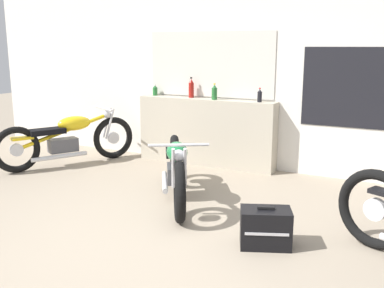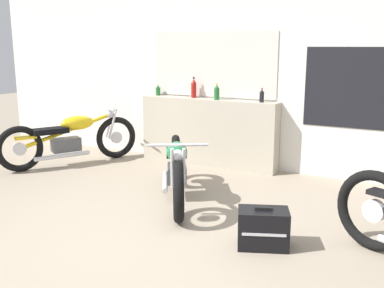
{
  "view_description": "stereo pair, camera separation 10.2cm",
  "coord_description": "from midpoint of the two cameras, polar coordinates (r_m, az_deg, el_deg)",
  "views": [
    {
      "loc": [
        2.18,
        -3.14,
        1.81
      ],
      "look_at": [
        -0.11,
        1.32,
        0.7
      ],
      "focal_mm": 42.0,
      "sensor_mm": 36.0,
      "label": 1
    },
    {
      "loc": [
        2.27,
        -3.09,
        1.81
      ],
      "look_at": [
        -0.11,
        1.32,
        0.7
      ],
      "focal_mm": 42.0,
      "sensor_mm": 36.0,
      "label": 2
    }
  ],
  "objects": [
    {
      "name": "bottle_center",
      "position": [
        6.67,
        3.6,
        6.55
      ],
      "size": [
        0.08,
        0.08,
        0.24
      ],
      "color": "#23662D",
      "rests_on": "sill_counter"
    },
    {
      "name": "ground_plane",
      "position": [
        4.23,
        -6.7,
        -12.91
      ],
      "size": [
        24.0,
        24.0,
        0.0
      ],
      "primitive_type": "plane",
      "color": "gray"
    },
    {
      "name": "sill_counter",
      "position": [
        6.86,
        2.46,
        1.53
      ],
      "size": [
        2.19,
        0.28,
        1.02
      ],
      "color": "#B7AD99",
      "rests_on": "ground_plane"
    },
    {
      "name": "wall_back",
      "position": [
        6.64,
        8.73,
        8.81
      ],
      "size": [
        10.0,
        0.07,
        2.8
      ],
      "color": "silver",
      "rests_on": "ground_plane"
    },
    {
      "name": "hard_case_black",
      "position": [
        4.21,
        9.72,
        -10.51
      ],
      "size": [
        0.53,
        0.44,
        0.38
      ],
      "color": "black",
      "rests_on": "ground_plane"
    },
    {
      "name": "motorcycle_yellow",
      "position": [
        7.11,
        -14.79,
        0.72
      ],
      "size": [
        1.14,
        1.97,
        0.85
      ],
      "color": "black",
      "rests_on": "ground_plane"
    },
    {
      "name": "bottle_left_center",
      "position": [
        6.92,
        0.65,
        7.06
      ],
      "size": [
        0.08,
        0.08,
        0.31
      ],
      "color": "maroon",
      "rests_on": "sill_counter"
    },
    {
      "name": "motorcycle_green",
      "position": [
        5.28,
        -1.41,
        -3.07
      ],
      "size": [
        1.13,
        1.76,
        0.81
      ],
      "color": "black",
      "rests_on": "ground_plane"
    },
    {
      "name": "bottle_right_center",
      "position": [
        6.43,
        9.3,
        6.04
      ],
      "size": [
        0.06,
        0.06,
        0.2
      ],
      "color": "black",
      "rests_on": "sill_counter"
    },
    {
      "name": "bottle_leftmost",
      "position": [
        7.26,
        -3.94,
        6.79
      ],
      "size": [
        0.08,
        0.08,
        0.17
      ],
      "color": "#23662D",
      "rests_on": "sill_counter"
    }
  ]
}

